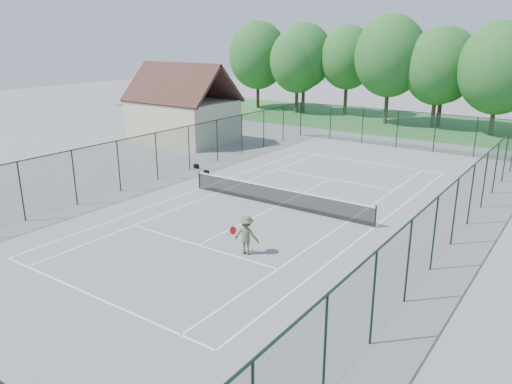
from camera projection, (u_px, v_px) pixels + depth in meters
ground at (277, 206)px, 26.73m from camera, size 140.00×140.00×0.00m
grass_far at (438, 126)px, 50.20m from camera, size 80.00×16.00×0.01m
court_lines at (277, 206)px, 26.73m from camera, size 11.05×23.85×0.01m
tennis_net at (277, 196)px, 26.56m from camera, size 11.08×0.08×1.10m
fence_enclosure at (278, 178)px, 26.26m from camera, size 18.05×36.05×3.02m
utility_building at (183, 105)px, 42.36m from camera, size 8.60×6.27×6.63m
tree_line_far at (444, 65)px, 48.41m from camera, size 39.40×6.40×9.70m
sports_bag_a at (196, 166)px, 34.32m from camera, size 0.38×0.25×0.28m
sports_bag_b at (206, 172)px, 32.90m from camera, size 0.33×0.21×0.25m
tennis_player at (246, 235)px, 20.64m from camera, size 2.14×0.95×1.67m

